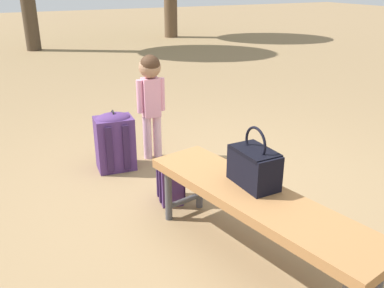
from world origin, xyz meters
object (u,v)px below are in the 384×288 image
Objects in this scene: park_bench at (257,204)px; handbag at (254,165)px; child_standing at (151,91)px; backpack_small at (170,179)px; backpack_large at (115,140)px.

handbag is at bearing -23.84° from park_bench.
child_standing is 2.67× the size of backpack_small.
handbag is 0.67× the size of backpack_large.
park_bench is 2.99× the size of backpack_large.
child_standing is at bearing -12.50° from backpack_small.
child_standing reaches higher than backpack_small.
park_bench is 4.48× the size of backpack_small.
child_standing is (1.74, -0.03, 0.26)m from park_bench.
child_standing reaches higher than park_bench.
backpack_small is at bearing 15.29° from handbag.
backpack_large is (-0.08, 0.39, -0.38)m from child_standing.
backpack_large reaches higher than backpack_small.
park_bench is at bearing 179.02° from child_standing.
child_standing reaches higher than backpack_large.
backpack_small is (-0.84, 0.19, -0.47)m from child_standing.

